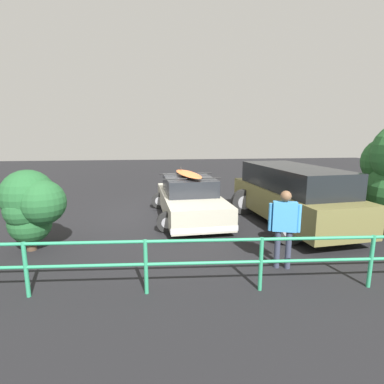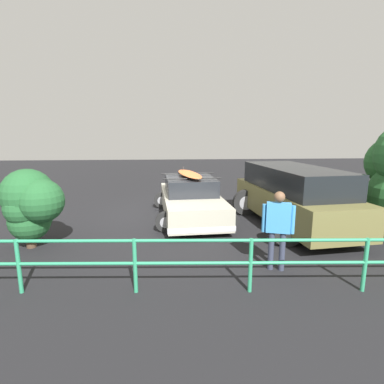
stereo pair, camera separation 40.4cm
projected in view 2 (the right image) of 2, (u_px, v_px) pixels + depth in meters
The scene contains 6 objects.
ground_plane at pixel (176, 215), 10.08m from camera, with size 44.00×44.00×0.02m, color black.
sedan_car at pixel (190, 198), 9.73m from camera, with size 2.51×4.56×1.58m.
suv_car at pixel (293, 196), 8.69m from camera, with size 2.94×5.11×1.75m.
person_bystander at pixel (278, 224), 5.83m from camera, with size 0.60×0.31×1.60m.
railing_fence at pixel (193, 256), 5.04m from camera, with size 9.85×0.68×0.96m.
bush_near_left at pixel (31, 205), 6.97m from camera, with size 1.47×1.37×1.89m.
Camera 2 is at (0.17, 9.76, 2.68)m, focal length 28.00 mm.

